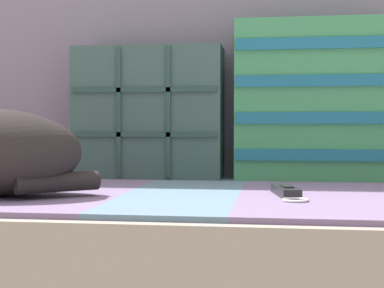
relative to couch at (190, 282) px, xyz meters
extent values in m
cube|color=gray|center=(0.00, 0.00, 0.08)|extent=(1.71, 0.89, 0.24)
cube|color=slate|center=(-0.23, -0.02, 0.21)|extent=(0.23, 0.80, 0.01)
cube|color=slate|center=(0.00, -0.02, 0.21)|extent=(0.23, 0.80, 0.01)
cube|color=slate|center=(0.23, -0.02, 0.21)|extent=(0.23, 0.80, 0.01)
cube|color=slate|center=(0.00, 0.38, 0.48)|extent=(1.71, 0.14, 0.53)
cube|color=#38514C|center=(-0.15, 0.24, 0.39)|extent=(0.39, 0.13, 0.35)
cube|color=#28423D|center=(-0.15, 0.17, 0.33)|extent=(0.38, 0.01, 0.01)
cube|color=#28423D|center=(-0.21, 0.17, 0.39)|extent=(0.01, 0.01, 0.33)
cube|color=#28423D|center=(-0.15, 0.17, 0.44)|extent=(0.38, 0.01, 0.01)
cube|color=#28423D|center=(-0.08, 0.17, 0.39)|extent=(0.01, 0.01, 0.33)
cube|color=#3D8956|center=(0.29, 0.24, 0.42)|extent=(0.41, 0.13, 0.41)
cube|color=#1E667F|center=(0.29, 0.17, 0.28)|extent=(0.40, 0.01, 0.03)
cube|color=#1E667F|center=(0.29, 0.17, 0.37)|extent=(0.40, 0.01, 0.03)
cube|color=#1E667F|center=(0.29, 0.17, 0.46)|extent=(0.40, 0.01, 0.03)
cube|color=#1E667F|center=(0.29, 0.17, 0.55)|extent=(0.40, 0.01, 0.03)
cylinder|color=black|center=(-0.22, -0.23, 0.24)|extent=(0.15, 0.13, 0.04)
cube|color=black|center=(0.21, -0.12, 0.22)|extent=(0.06, 0.14, 0.02)
cube|color=black|center=(0.21, -0.13, 0.23)|extent=(0.03, 0.05, 0.00)
cube|color=black|center=(0.20, -0.06, 0.22)|extent=(0.03, 0.01, 0.02)
torus|color=silver|center=(0.23, -0.21, 0.22)|extent=(0.06, 0.06, 0.01)
camera|label=1|loc=(0.19, -1.30, 0.35)|focal=55.00mm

